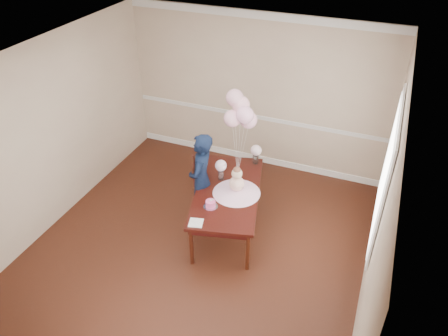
% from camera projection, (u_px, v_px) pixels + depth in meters
% --- Properties ---
extents(floor, '(4.50, 5.00, 0.00)m').
position_uv_depth(floor, '(197.00, 248.00, 6.19)').
color(floor, black).
rests_on(floor, ground).
extents(ceiling, '(4.50, 5.00, 0.02)m').
position_uv_depth(ceiling, '(189.00, 66.00, 4.69)').
color(ceiling, white).
rests_on(ceiling, wall_back).
extents(wall_back, '(4.50, 0.02, 2.70)m').
position_uv_depth(wall_back, '(256.00, 93.00, 7.37)').
color(wall_back, tan).
rests_on(wall_back, floor).
extents(wall_front, '(4.50, 0.02, 2.70)m').
position_uv_depth(wall_front, '(62.00, 331.00, 3.51)').
color(wall_front, tan).
rests_on(wall_front, floor).
extents(wall_left, '(0.02, 5.00, 2.70)m').
position_uv_depth(wall_left, '(49.00, 136.00, 6.13)').
color(wall_left, tan).
rests_on(wall_left, floor).
extents(wall_right, '(0.02, 5.00, 2.70)m').
position_uv_depth(wall_right, '(381.00, 213.00, 4.75)').
color(wall_right, tan).
rests_on(wall_right, floor).
extents(chair_rail_trim, '(4.50, 0.02, 0.07)m').
position_uv_depth(chair_rail_trim, '(255.00, 117.00, 7.61)').
color(chair_rail_trim, silver).
rests_on(chair_rail_trim, wall_back).
extents(crown_molding, '(4.50, 0.02, 0.12)m').
position_uv_depth(crown_molding, '(260.00, 15.00, 6.64)').
color(crown_molding, silver).
rests_on(crown_molding, wall_back).
extents(baseboard_trim, '(4.50, 0.02, 0.12)m').
position_uv_depth(baseboard_trim, '(253.00, 157.00, 8.08)').
color(baseboard_trim, white).
rests_on(baseboard_trim, floor).
extents(window_frame, '(0.02, 1.66, 1.56)m').
position_uv_depth(window_frame, '(386.00, 173.00, 5.03)').
color(window_frame, white).
rests_on(window_frame, wall_right).
extents(window_blinds, '(0.01, 1.50, 1.40)m').
position_uv_depth(window_blinds, '(385.00, 173.00, 5.03)').
color(window_blinds, white).
rests_on(window_blinds, wall_right).
extents(dining_table_top, '(1.30, 1.95, 0.04)m').
position_uv_depth(dining_table_top, '(228.00, 191.00, 6.23)').
color(dining_table_top, black).
rests_on(dining_table_top, table_leg_fl).
extents(table_apron, '(1.19, 1.84, 0.09)m').
position_uv_depth(table_apron, '(228.00, 195.00, 6.27)').
color(table_apron, black).
rests_on(table_apron, table_leg_fl).
extents(table_leg_fl, '(0.08, 0.08, 0.63)m').
position_uv_depth(table_leg_fl, '(191.00, 246.00, 5.79)').
color(table_leg_fl, black).
rests_on(table_leg_fl, floor).
extents(table_leg_fr, '(0.08, 0.08, 0.63)m').
position_uv_depth(table_leg_fr, '(248.00, 252.00, 5.70)').
color(table_leg_fr, black).
rests_on(table_leg_fr, floor).
extents(table_leg_bl, '(0.08, 0.08, 0.63)m').
position_uv_depth(table_leg_bl, '(211.00, 176.00, 7.14)').
color(table_leg_bl, black).
rests_on(table_leg_bl, floor).
extents(table_leg_br, '(0.08, 0.08, 0.63)m').
position_uv_depth(table_leg_br, '(257.00, 180.00, 7.05)').
color(table_leg_br, black).
rests_on(table_leg_br, floor).
extents(baby_skirt, '(0.82, 0.82, 0.09)m').
position_uv_depth(baby_skirt, '(237.00, 190.00, 6.15)').
color(baby_skirt, '#FFBBE3').
rests_on(baby_skirt, dining_table_top).
extents(baby_torso, '(0.21, 0.21, 0.21)m').
position_uv_depth(baby_torso, '(237.00, 184.00, 6.08)').
color(baby_torso, '#FFA1B9').
rests_on(baby_torso, baby_skirt).
extents(baby_head, '(0.15, 0.15, 0.15)m').
position_uv_depth(baby_head, '(237.00, 174.00, 5.99)').
color(baby_head, beige).
rests_on(baby_head, baby_torso).
extents(baby_hair, '(0.11, 0.11, 0.11)m').
position_uv_depth(baby_hair, '(237.00, 170.00, 5.96)').
color(baby_hair, brown).
rests_on(baby_hair, baby_head).
extents(cake_platter, '(0.24, 0.24, 0.01)m').
position_uv_depth(cake_platter, '(211.00, 206.00, 5.91)').
color(cake_platter, silver).
rests_on(cake_platter, dining_table_top).
extents(birthday_cake, '(0.16, 0.16, 0.09)m').
position_uv_depth(birthday_cake, '(211.00, 204.00, 5.88)').
color(birthday_cake, '#F04C95').
rests_on(birthday_cake, cake_platter).
extents(cake_flower_a, '(0.03, 0.03, 0.03)m').
position_uv_depth(cake_flower_a, '(211.00, 200.00, 5.85)').
color(cake_flower_a, white).
rests_on(cake_flower_a, birthday_cake).
extents(cake_flower_b, '(0.03, 0.03, 0.03)m').
position_uv_depth(cake_flower_b, '(213.00, 200.00, 5.86)').
color(cake_flower_b, silver).
rests_on(cake_flower_b, birthday_cake).
extents(rose_vase_near, '(0.11, 0.11, 0.14)m').
position_uv_depth(rose_vase_near, '(221.00, 175.00, 6.42)').
color(rose_vase_near, white).
rests_on(rose_vase_near, dining_table_top).
extents(roses_near, '(0.17, 0.17, 0.17)m').
position_uv_depth(roses_near, '(221.00, 166.00, 6.33)').
color(roses_near, white).
rests_on(roses_near, rose_vase_near).
extents(rose_vase_far, '(0.11, 0.11, 0.14)m').
position_uv_depth(rose_vase_far, '(256.00, 159.00, 6.77)').
color(rose_vase_far, silver).
rests_on(rose_vase_far, dining_table_top).
extents(roses_far, '(0.17, 0.17, 0.17)m').
position_uv_depth(roses_far, '(256.00, 150.00, 6.68)').
color(roses_far, silver).
rests_on(roses_far, rose_vase_far).
extents(napkin, '(0.22, 0.22, 0.01)m').
position_uv_depth(napkin, '(196.00, 223.00, 5.63)').
color(napkin, white).
rests_on(napkin, dining_table_top).
extents(balloon_weight, '(0.04, 0.04, 0.02)m').
position_uv_depth(balloon_weight, '(238.00, 171.00, 6.61)').
color(balloon_weight, silver).
rests_on(balloon_weight, dining_table_top).
extents(balloon_a, '(0.25, 0.25, 0.25)m').
position_uv_depth(balloon_a, '(232.00, 118.00, 6.13)').
color(balloon_a, '#FFB4CA').
rests_on(balloon_a, balloon_ribbon_a).
extents(balloon_b, '(0.25, 0.25, 0.25)m').
position_uv_depth(balloon_b, '(245.00, 115.00, 6.02)').
color(balloon_b, '#FFB4DC').
rests_on(balloon_b, balloon_ribbon_b).
extents(balloon_c, '(0.25, 0.25, 0.25)m').
position_uv_depth(balloon_c, '(241.00, 105.00, 6.09)').
color(balloon_c, '#FFB4C7').
rests_on(balloon_c, balloon_ribbon_c).
extents(balloon_d, '(0.25, 0.25, 0.25)m').
position_uv_depth(balloon_d, '(235.00, 98.00, 6.06)').
color(balloon_d, '#DD9CB0').
rests_on(balloon_d, balloon_ribbon_d).
extents(balloon_e, '(0.25, 0.25, 0.25)m').
position_uv_depth(balloon_e, '(249.00, 120.00, 6.19)').
color(balloon_e, '#FFB4D2').
rests_on(balloon_e, balloon_ribbon_e).
extents(balloon_ribbon_a, '(0.08, 0.02, 0.75)m').
position_uv_depth(balloon_ribbon_a, '(235.00, 150.00, 6.41)').
color(balloon_ribbon_a, white).
rests_on(balloon_ribbon_a, balloon_weight).
extents(balloon_ribbon_b, '(0.10, 0.03, 0.83)m').
position_uv_depth(balloon_ribbon_b, '(241.00, 148.00, 6.35)').
color(balloon_ribbon_b, white).
rests_on(balloon_ribbon_b, balloon_weight).
extents(balloon_ribbon_c, '(0.01, 0.09, 0.93)m').
position_uv_depth(balloon_ribbon_c, '(239.00, 143.00, 6.39)').
color(balloon_ribbon_c, white).
rests_on(balloon_ribbon_c, balloon_weight).
extents(balloon_ribbon_d, '(0.09, 0.07, 1.01)m').
position_uv_depth(balloon_ribbon_d, '(236.00, 140.00, 6.37)').
color(balloon_ribbon_d, white).
rests_on(balloon_ribbon_d, balloon_weight).
extents(balloon_ribbon_e, '(0.11, 0.09, 0.69)m').
position_uv_depth(balloon_ribbon_e, '(243.00, 150.00, 6.44)').
color(balloon_ribbon_e, white).
rests_on(balloon_ribbon_e, balloon_weight).
extents(dining_chair_seat, '(0.50, 0.50, 0.05)m').
position_uv_depth(dining_chair_seat, '(213.00, 185.00, 6.66)').
color(dining_chair_seat, '#3C1C10').
rests_on(dining_chair_seat, chair_leg_fl).
extents(chair_leg_fl, '(0.05, 0.05, 0.45)m').
position_uv_depth(chair_leg_fl, '(196.00, 201.00, 6.74)').
color(chair_leg_fl, '#32190D').
rests_on(chair_leg_fl, floor).
extents(chair_leg_fr, '(0.05, 0.05, 0.45)m').
position_uv_depth(chair_leg_fr, '(218.00, 208.00, 6.59)').
color(chair_leg_fr, '#3D1910').
rests_on(chair_leg_fr, floor).
extents(chair_leg_bl, '(0.05, 0.05, 0.45)m').
position_uv_depth(chair_leg_bl, '(208.00, 188.00, 7.01)').
color(chair_leg_bl, '#351C0E').
rests_on(chair_leg_bl, floor).
extents(chair_leg_br, '(0.05, 0.05, 0.45)m').
position_uv_depth(chair_leg_br, '(229.00, 195.00, 6.86)').
color(chair_leg_br, '#3B1710').
rests_on(chair_leg_br, floor).
extents(chair_back_post_l, '(0.05, 0.05, 0.58)m').
position_uv_depth(chair_back_post_l, '(194.00, 172.00, 6.44)').
color(chair_back_post_l, '#39150F').
rests_on(chair_back_post_l, dining_chair_seat).
extents(chair_back_post_r, '(0.05, 0.05, 0.58)m').
position_uv_depth(chair_back_post_r, '(207.00, 159.00, 6.71)').
color(chair_back_post_r, '#341D0E').
rests_on(chair_back_post_r, dining_chair_seat).
extents(chair_slat_low, '(0.07, 0.42, 0.05)m').
position_uv_depth(chair_slat_low, '(201.00, 172.00, 6.65)').
color(chair_slat_low, '#39150F').
rests_on(chair_slat_low, dining_chair_seat).
extents(chair_slat_mid, '(0.07, 0.42, 0.05)m').
position_uv_depth(chair_slat_mid, '(200.00, 163.00, 6.55)').
color(chair_slat_mid, black).
rests_on(chair_slat_mid, dining_chair_seat).
extents(chair_slat_top, '(0.07, 0.42, 0.05)m').
position_uv_depth(chair_slat_top, '(200.00, 154.00, 6.46)').
color(chair_slat_top, '#361C0E').
rests_on(chair_slat_top, dining_chair_seat).
extents(woman, '(0.42, 0.58, 1.48)m').
position_uv_depth(woman, '(201.00, 180.00, 6.32)').
color(woman, black).
rests_on(woman, floor).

